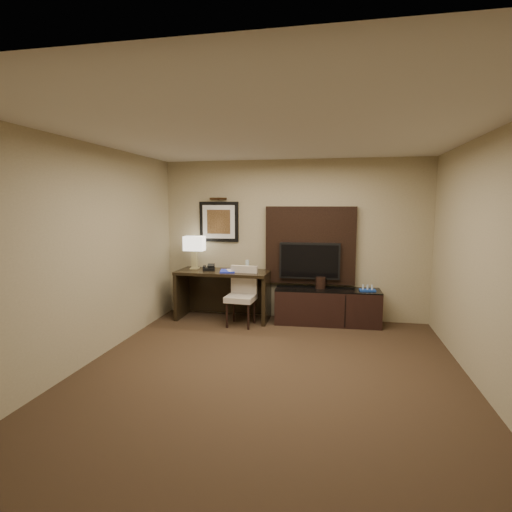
% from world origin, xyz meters
% --- Properties ---
extents(floor, '(4.50, 5.00, 0.01)m').
position_xyz_m(floor, '(0.00, 0.00, -0.01)').
color(floor, '#332317').
rests_on(floor, ground).
extents(ceiling, '(4.50, 5.00, 0.01)m').
position_xyz_m(ceiling, '(0.00, 0.00, 2.70)').
color(ceiling, silver).
rests_on(ceiling, wall_back).
extents(wall_back, '(4.50, 0.01, 2.70)m').
position_xyz_m(wall_back, '(0.00, 2.50, 1.35)').
color(wall_back, tan).
rests_on(wall_back, floor).
extents(wall_front, '(4.50, 0.01, 2.70)m').
position_xyz_m(wall_front, '(0.00, -2.50, 1.35)').
color(wall_front, tan).
rests_on(wall_front, floor).
extents(wall_left, '(0.01, 5.00, 2.70)m').
position_xyz_m(wall_left, '(-2.25, 0.00, 1.35)').
color(wall_left, tan).
rests_on(wall_left, floor).
extents(wall_right, '(0.01, 5.00, 2.70)m').
position_xyz_m(wall_right, '(2.25, 0.00, 1.35)').
color(wall_right, tan).
rests_on(wall_right, floor).
extents(desk, '(1.58, 0.71, 0.84)m').
position_xyz_m(desk, '(-1.14, 2.15, 0.42)').
color(desk, black).
rests_on(desk, floor).
extents(credenza, '(1.71, 0.54, 0.58)m').
position_xyz_m(credenza, '(0.61, 2.20, 0.29)').
color(credenza, black).
rests_on(credenza, floor).
extents(tv_wall_panel, '(1.50, 0.12, 1.30)m').
position_xyz_m(tv_wall_panel, '(0.30, 2.44, 1.27)').
color(tv_wall_panel, black).
rests_on(tv_wall_panel, wall_back).
extents(tv, '(1.00, 0.08, 0.60)m').
position_xyz_m(tv, '(0.30, 2.34, 1.02)').
color(tv, black).
rests_on(tv, tv_wall_panel).
extents(artwork, '(0.70, 0.04, 0.70)m').
position_xyz_m(artwork, '(-1.30, 2.48, 1.65)').
color(artwork, black).
rests_on(artwork, wall_back).
extents(picture_light, '(0.04, 0.04, 0.30)m').
position_xyz_m(picture_light, '(-1.30, 2.44, 2.05)').
color(picture_light, '#3B2413').
rests_on(picture_light, wall_back).
extents(desk_chair, '(0.48, 0.54, 0.93)m').
position_xyz_m(desk_chair, '(-0.76, 1.84, 0.46)').
color(desk_chair, beige).
rests_on(desk_chair, floor).
extents(table_lamp, '(0.41, 0.31, 0.58)m').
position_xyz_m(table_lamp, '(-1.69, 2.27, 1.13)').
color(table_lamp, tan).
rests_on(table_lamp, desk).
extents(desk_phone, '(0.23, 0.22, 0.10)m').
position_xyz_m(desk_phone, '(-1.39, 2.15, 0.89)').
color(desk_phone, black).
rests_on(desk_phone, desk).
extents(blue_folder, '(0.31, 0.37, 0.02)m').
position_xyz_m(blue_folder, '(-1.04, 2.09, 0.85)').
color(blue_folder, '#1B2AB5').
rests_on(blue_folder, desk).
extents(book, '(0.17, 0.11, 0.24)m').
position_xyz_m(book, '(-1.05, 2.08, 0.96)').
color(book, tan).
rests_on(book, desk).
extents(water_bottle, '(0.08, 0.08, 0.19)m').
position_xyz_m(water_bottle, '(-0.73, 2.20, 0.93)').
color(water_bottle, silver).
rests_on(water_bottle, desk).
extents(ice_bucket, '(0.20, 0.20, 0.19)m').
position_xyz_m(ice_bucket, '(0.49, 2.24, 0.68)').
color(ice_bucket, black).
rests_on(ice_bucket, credenza).
extents(minibar_tray, '(0.26, 0.17, 0.09)m').
position_xyz_m(minibar_tray, '(1.24, 2.20, 0.63)').
color(minibar_tray, '#1941A4').
rests_on(minibar_tray, credenza).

